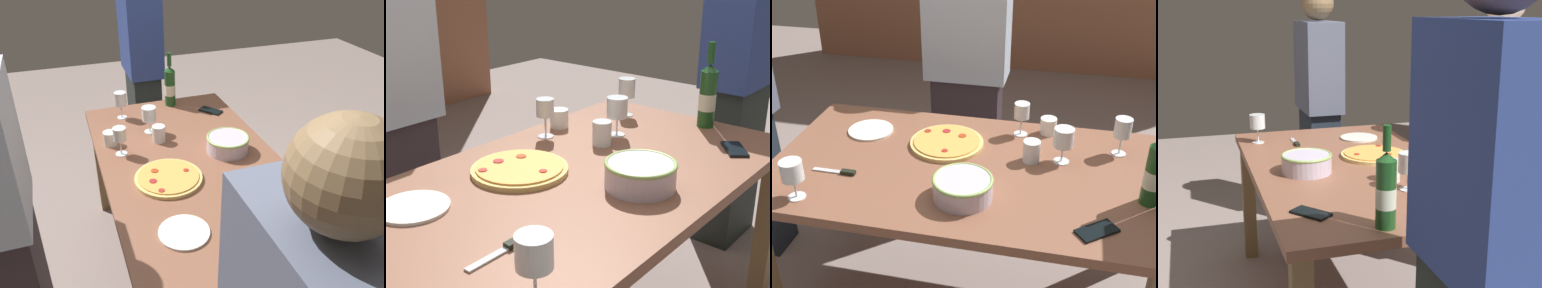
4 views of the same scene
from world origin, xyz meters
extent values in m
cube|color=brown|center=(0.00, 0.00, 0.73)|extent=(1.60, 0.90, 0.04)
cube|color=brown|center=(-0.74, -0.40, 0.35)|extent=(0.07, 0.07, 0.71)
cube|color=brown|center=(-0.74, 0.40, 0.35)|extent=(0.07, 0.07, 0.71)
cylinder|color=#DCBC6A|center=(-0.11, 0.16, 0.76)|extent=(0.32, 0.32, 0.02)
cylinder|color=#F5A449|center=(-0.11, 0.16, 0.77)|extent=(0.29, 0.29, 0.01)
cylinder|color=#A62627|center=(-0.13, 0.24, 0.77)|extent=(0.04, 0.04, 0.00)
cylinder|color=#AB281C|center=(-0.10, 0.07, 0.77)|extent=(0.03, 0.03, 0.00)
cylinder|color=#9E2D21|center=(-0.22, 0.22, 0.77)|extent=(0.03, 0.03, 0.00)
cylinder|color=#B33A1A|center=(-0.05, 0.21, 0.77)|extent=(0.04, 0.04, 0.00)
cylinder|color=silver|center=(0.04, -0.21, 0.79)|extent=(0.22, 0.22, 0.08)
torus|color=#97BB65|center=(0.04, -0.21, 0.83)|extent=(0.23, 0.23, 0.01)
cylinder|color=#1A4B1D|center=(0.71, -0.10, 0.87)|extent=(0.07, 0.07, 0.23)
cone|color=#1A4B1D|center=(0.71, -0.10, 1.00)|extent=(0.07, 0.07, 0.03)
cylinder|color=#1A4B1D|center=(0.71, -0.10, 1.06)|extent=(0.03, 0.03, 0.09)
cylinder|color=silver|center=(0.71, -0.10, 0.86)|extent=(0.07, 0.07, 0.07)
cylinder|color=white|center=(0.39, 0.12, 0.75)|extent=(0.07, 0.07, 0.00)
cylinder|color=white|center=(0.39, 0.12, 0.79)|extent=(0.01, 0.01, 0.07)
cylinder|color=white|center=(0.39, 0.12, 0.86)|extent=(0.08, 0.08, 0.08)
cylinder|color=maroon|center=(0.39, 0.12, 0.84)|extent=(0.07, 0.07, 0.04)
cylinder|color=white|center=(-0.56, -0.35, 0.75)|extent=(0.07, 0.07, 0.00)
cylinder|color=white|center=(-0.56, -0.35, 0.79)|extent=(0.01, 0.01, 0.08)
cylinder|color=white|center=(-0.56, -0.35, 0.87)|extent=(0.08, 0.08, 0.08)
cylinder|color=white|center=(0.19, 0.33, 0.75)|extent=(0.06, 0.06, 0.00)
cylinder|color=white|center=(0.19, 0.33, 0.79)|extent=(0.01, 0.01, 0.08)
cylinder|color=white|center=(0.19, 0.33, 0.87)|extent=(0.07, 0.07, 0.07)
cylinder|color=maroon|center=(0.19, 0.33, 0.85)|extent=(0.06, 0.06, 0.03)
cylinder|color=white|center=(0.63, 0.24, 0.75)|extent=(0.06, 0.06, 0.00)
cylinder|color=white|center=(0.63, 0.24, 0.79)|extent=(0.01, 0.01, 0.08)
cylinder|color=white|center=(0.63, 0.24, 0.88)|extent=(0.07, 0.07, 0.08)
cylinder|color=white|center=(0.32, 0.36, 0.79)|extent=(0.07, 0.07, 0.08)
cylinder|color=white|center=(0.26, 0.10, 0.80)|extent=(0.07, 0.07, 0.09)
cylinder|color=white|center=(-0.49, 0.20, 0.76)|extent=(0.21, 0.21, 0.01)
cube|color=black|center=(0.53, -0.31, 0.76)|extent=(0.16, 0.14, 0.01)
cube|color=silver|center=(-0.53, -0.16, 0.75)|extent=(0.13, 0.02, 0.01)
cube|color=black|center=(-0.44, -0.16, 0.76)|extent=(0.06, 0.02, 0.02)
cube|color=navy|center=(1.20, -0.02, 1.13)|extent=(0.41, 0.24, 0.62)
cube|color=#202936|center=(-1.22, 0.16, 0.39)|extent=(0.38, 0.20, 0.79)
cube|color=slate|center=(-1.22, 0.16, 1.08)|extent=(0.45, 0.24, 0.59)
sphere|color=olive|center=(-1.22, 0.16, 1.49)|extent=(0.21, 0.21, 0.21)
cube|color=#32272C|center=(-0.18, 0.88, 0.39)|extent=(0.38, 0.20, 0.79)
cube|color=silver|center=(-0.18, 0.88, 1.08)|extent=(0.45, 0.24, 0.59)
sphere|color=beige|center=(-0.18, 0.88, 1.49)|extent=(0.21, 0.21, 0.21)
camera|label=1|loc=(-1.65, 0.58, 1.86)|focal=37.89mm
camera|label=2|loc=(-1.21, -1.00, 1.45)|focal=48.54mm
camera|label=3|loc=(0.37, -1.67, 1.83)|focal=46.04mm
camera|label=4|loc=(2.26, -0.70, 1.47)|focal=49.67mm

